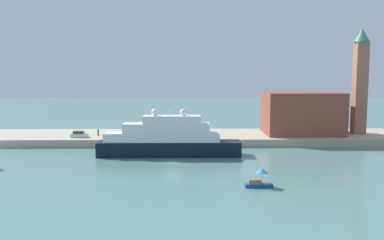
% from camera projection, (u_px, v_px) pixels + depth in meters
% --- Properties ---
extents(ground, '(400.00, 400.00, 0.00)m').
position_uv_depth(ground, '(173.00, 163.00, 78.31)').
color(ground, slate).
extents(quay_dock, '(110.00, 18.70, 1.76)m').
position_uv_depth(quay_dock, '(176.00, 137.00, 103.40)').
color(quay_dock, '#ADA38E').
rests_on(quay_dock, ground).
extents(large_yacht, '(28.70, 4.87, 11.82)m').
position_uv_depth(large_yacht, '(167.00, 140.00, 84.82)').
color(large_yacht, black).
rests_on(large_yacht, ground).
extents(small_motorboat, '(4.05, 1.92, 2.82)m').
position_uv_depth(small_motorboat, '(259.00, 179.00, 61.59)').
color(small_motorboat, navy).
rests_on(small_motorboat, ground).
extents(harbor_building, '(18.20, 12.60, 10.18)m').
position_uv_depth(harbor_building, '(302.00, 113.00, 102.83)').
color(harbor_building, brown).
rests_on(harbor_building, quay_dock).
extents(bell_tower, '(3.80, 3.80, 25.41)m').
position_uv_depth(bell_tower, '(360.00, 78.00, 102.07)').
color(bell_tower, '#9E664C').
rests_on(bell_tower, quay_dock).
extents(parked_car, '(3.90, 1.64, 1.44)m').
position_uv_depth(parked_car, '(79.00, 135.00, 97.61)').
color(parked_car, silver).
rests_on(parked_car, quay_dock).
extents(person_figure, '(0.36, 0.36, 1.65)m').
position_uv_depth(person_figure, '(98.00, 132.00, 100.37)').
color(person_figure, '#4C4C4C').
rests_on(person_figure, quay_dock).
extents(mooring_bollard, '(0.44, 0.44, 0.80)m').
position_uv_depth(mooring_bollard, '(178.00, 137.00, 95.65)').
color(mooring_bollard, black).
rests_on(mooring_bollard, quay_dock).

